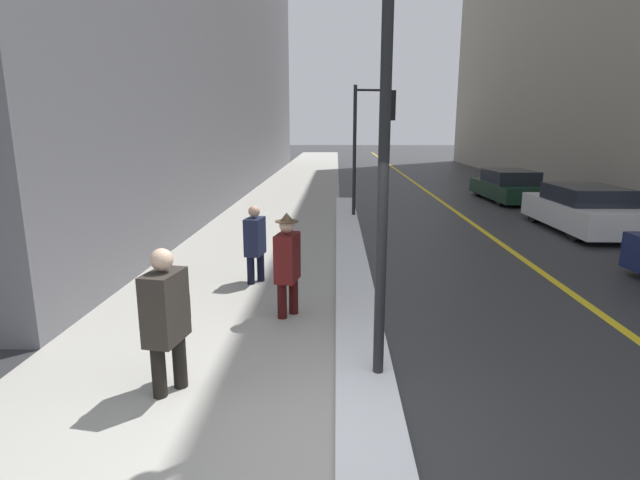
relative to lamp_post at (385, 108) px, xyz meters
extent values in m
plane|color=#2D2D30|center=(-0.35, -1.33, -3.03)|extent=(160.00, 160.00, 0.00)
cube|color=#9E9B93|center=(-2.35, 13.67, -3.03)|extent=(4.00, 80.00, 0.01)
cube|color=gold|center=(3.65, 13.67, -3.03)|extent=(0.16, 80.00, 0.00)
cube|color=white|center=(-0.15, 5.77, -2.97)|extent=(0.67, 17.42, 0.12)
cube|color=slate|center=(-7.35, 18.67, 4.40)|extent=(6.00, 36.00, 14.86)
cylinder|color=black|center=(0.00, 0.00, -0.60)|extent=(0.12, 0.12, 4.86)
cylinder|color=black|center=(0.07, 10.52, -0.98)|extent=(0.11, 0.11, 4.10)
cylinder|color=black|center=(0.61, 10.61, 0.92)|extent=(1.10, 0.25, 0.07)
cube|color=black|center=(1.16, 10.70, 0.47)|extent=(0.33, 0.25, 0.90)
sphere|color=red|center=(1.14, 10.81, 0.76)|extent=(0.19, 0.19, 0.19)
sphere|color=orange|center=(1.14, 10.81, 0.47)|extent=(0.19, 0.19, 0.19)
sphere|color=green|center=(1.14, 10.81, 0.18)|extent=(0.19, 0.19, 0.19)
cylinder|color=black|center=(-2.21, -0.22, -2.60)|extent=(0.15, 0.15, 0.87)
cylinder|color=black|center=(-2.37, -0.44, -2.60)|extent=(0.15, 0.15, 0.87)
cube|color=#2D2823|center=(-2.29, -0.33, -2.04)|extent=(0.39, 0.57, 0.76)
sphere|color=beige|center=(-2.29, -0.33, -1.52)|extent=(0.24, 0.24, 0.24)
cube|color=black|center=(-2.23, 0.03, -2.20)|extent=(0.14, 0.23, 0.28)
cylinder|color=#340C0C|center=(-1.14, 2.06, -2.62)|extent=(0.14, 0.14, 0.82)
cylinder|color=#340C0C|center=(-1.30, 1.86, -2.62)|extent=(0.14, 0.14, 0.82)
cube|color=#561414|center=(-1.22, 1.96, -2.09)|extent=(0.37, 0.54, 0.72)
sphere|color=beige|center=(-1.22, 1.96, -1.60)|extent=(0.22, 0.22, 0.22)
cylinder|color=#4C3823|center=(-1.22, 1.96, -1.54)|extent=(0.35, 0.35, 0.01)
cone|color=#4C3823|center=(-1.22, 1.96, -1.48)|extent=(0.21, 0.21, 0.13)
cube|color=black|center=(-1.16, 2.31, -2.25)|extent=(0.14, 0.23, 0.28)
cylinder|color=black|center=(-1.90, 3.72, -2.64)|extent=(0.14, 0.14, 0.78)
cylinder|color=black|center=(-2.05, 3.53, -2.64)|extent=(0.14, 0.14, 0.78)
cube|color=#191E38|center=(-1.98, 3.63, -2.14)|extent=(0.36, 0.51, 0.69)
sphere|color=tan|center=(-1.98, 3.63, -1.67)|extent=(0.21, 0.21, 0.21)
cube|color=silver|center=(6.41, 8.72, -2.54)|extent=(1.86, 4.28, 0.66)
cube|color=black|center=(6.41, 8.61, -1.98)|extent=(1.69, 2.23, 0.45)
cylinder|color=black|center=(5.60, 10.03, -2.68)|extent=(0.20, 0.70, 0.70)
cylinder|color=black|center=(7.18, 10.05, -2.68)|extent=(0.20, 0.70, 0.70)
cylinder|color=black|center=(5.64, 7.39, -2.68)|extent=(0.20, 0.70, 0.70)
cylinder|color=black|center=(7.21, 7.41, -2.68)|extent=(0.20, 0.70, 0.70)
cube|color=black|center=(6.31, 14.67, -2.60)|extent=(1.93, 4.33, 0.58)
cube|color=black|center=(6.32, 14.56, -2.07)|extent=(1.70, 2.28, 0.50)
cylinder|color=black|center=(5.52, 15.95, -2.72)|extent=(0.26, 0.63, 0.62)
cylinder|color=black|center=(6.99, 16.02, -2.72)|extent=(0.26, 0.63, 0.62)
cylinder|color=black|center=(5.64, 13.32, -2.72)|extent=(0.26, 0.63, 0.62)
cylinder|color=black|center=(7.11, 13.39, -2.72)|extent=(0.26, 0.63, 0.62)
camera|label=1|loc=(-0.49, -5.25, -0.19)|focal=28.00mm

